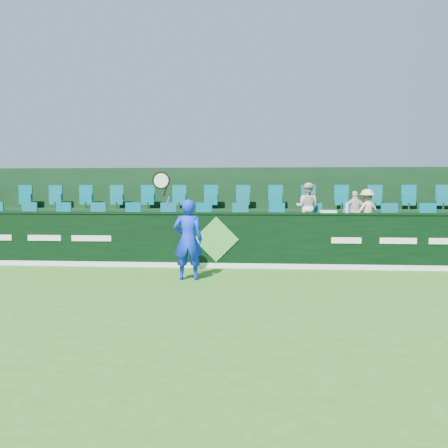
# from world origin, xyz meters

# --- Properties ---
(ground) EXTENTS (60.00, 60.00, 0.00)m
(ground) POSITION_xyz_m (0.00, 0.00, 0.00)
(ground) COLOR #266E1A
(ground) RESTS_ON ground
(sponsor_hoarding) EXTENTS (16.00, 0.25, 1.35)m
(sponsor_hoarding) POSITION_xyz_m (0.00, 4.00, 0.67)
(sponsor_hoarding) COLOR black
(sponsor_hoarding) RESTS_ON ground
(stand_tier_front) EXTENTS (16.00, 2.00, 0.80)m
(stand_tier_front) POSITION_xyz_m (0.00, 5.10, 0.40)
(stand_tier_front) COLOR black
(stand_tier_front) RESTS_ON ground
(stand_tier_back) EXTENTS (16.00, 1.80, 1.30)m
(stand_tier_back) POSITION_xyz_m (0.00, 7.00, 0.65)
(stand_tier_back) COLOR black
(stand_tier_back) RESTS_ON ground
(stand_rear) EXTENTS (16.00, 4.10, 2.60)m
(stand_rear) POSITION_xyz_m (0.00, 7.44, 1.22)
(stand_rear) COLOR black
(stand_rear) RESTS_ON ground
(seat_row_front) EXTENTS (13.50, 0.50, 0.60)m
(seat_row_front) POSITION_xyz_m (0.00, 5.50, 1.10)
(seat_row_front) COLOR #03616F
(seat_row_front) RESTS_ON stand_tier_front
(seat_row_back) EXTENTS (13.50, 0.50, 0.60)m
(seat_row_back) POSITION_xyz_m (0.00, 7.30, 1.60)
(seat_row_back) COLOR #03616F
(seat_row_back) RESTS_ON stand_tier_back
(tennis_player) EXTENTS (1.10, 0.43, 2.33)m
(tennis_player) POSITION_xyz_m (-0.45, 2.30, 0.87)
(tennis_player) COLOR #0C2AD9
(tennis_player) RESTS_ON ground
(spectator_left) EXTENTS (0.74, 0.66, 1.28)m
(spectator_left) POSITION_xyz_m (2.28, 5.12, 1.44)
(spectator_left) COLOR silver
(spectator_left) RESTS_ON stand_tier_front
(spectator_middle) EXTENTS (0.63, 0.27, 1.07)m
(spectator_middle) POSITION_xyz_m (3.51, 5.12, 1.33)
(spectator_middle) COLOR silver
(spectator_middle) RESTS_ON stand_tier_front
(spectator_right) EXTENTS (0.82, 0.68, 1.11)m
(spectator_right) POSITION_xyz_m (3.81, 5.12, 1.36)
(spectator_right) COLOR beige
(spectator_right) RESTS_ON stand_tier_front
(towel) EXTENTS (0.38, 0.25, 0.06)m
(towel) POSITION_xyz_m (2.68, 4.00, 1.38)
(towel) COLOR silver
(towel) RESTS_ON sponsor_hoarding
(drinks_bottle) EXTENTS (0.08, 0.08, 0.24)m
(drinks_bottle) POSITION_xyz_m (3.12, 4.00, 1.47)
(drinks_bottle) COLOR silver
(drinks_bottle) RESTS_ON sponsor_hoarding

